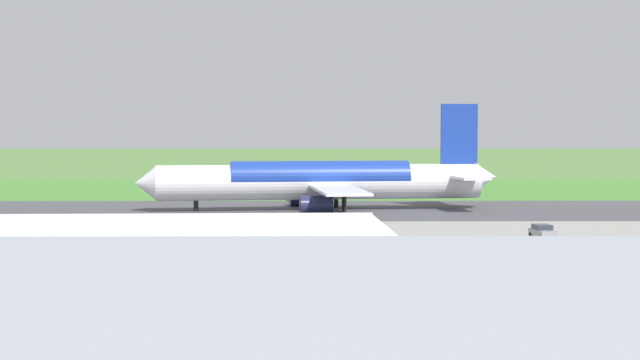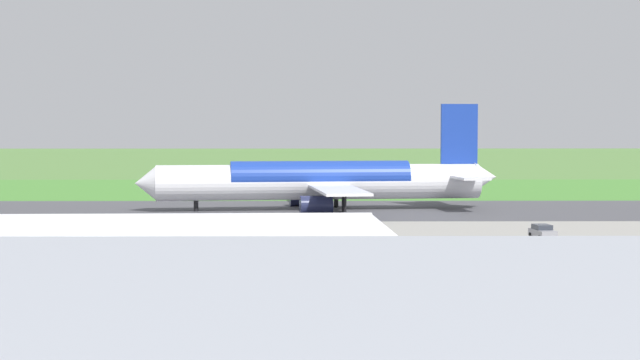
{
  "view_description": "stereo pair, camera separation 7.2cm",
  "coord_description": "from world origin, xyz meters",
  "px_view_note": "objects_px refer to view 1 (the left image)",
  "views": [
    {
      "loc": [
        -9.25,
        141.82,
        12.41
      ],
      "look_at": [
        -10.66,
        0.0,
        4.5
      ],
      "focal_mm": 53.93,
      "sensor_mm": 36.0,
      "label": 1
    },
    {
      "loc": [
        -9.32,
        141.82,
        12.41
      ],
      "look_at": [
        -10.66,
        0.0,
        4.5
      ],
      "focal_mm": 53.93,
      "sensor_mm": 36.0,
      "label": 2
    }
  ],
  "objects_px": {
    "no_stopping_sign": "(328,183)",
    "traffic_cone_orange": "(287,190)",
    "airliner_main": "(323,181)",
    "service_car_followme": "(543,232)",
    "airliner_parked_mid": "(107,241)"
  },
  "relations": [
    {
      "from": "service_car_followme",
      "to": "traffic_cone_orange",
      "type": "xyz_separation_m",
      "value": [
        30.1,
        -77.15,
        -0.57
      ]
    },
    {
      "from": "airliner_main",
      "to": "airliner_parked_mid",
      "type": "distance_m",
      "value": 70.44
    },
    {
      "from": "airliner_parked_mid",
      "to": "traffic_cone_orange",
      "type": "relative_size",
      "value": 82.78
    },
    {
      "from": "no_stopping_sign",
      "to": "airliner_parked_mid",
      "type": "bearing_deg",
      "value": 80.05
    },
    {
      "from": "no_stopping_sign",
      "to": "traffic_cone_orange",
      "type": "relative_size",
      "value": 5.05
    },
    {
      "from": "no_stopping_sign",
      "to": "traffic_cone_orange",
      "type": "height_order",
      "value": "no_stopping_sign"
    },
    {
      "from": "service_car_followme",
      "to": "no_stopping_sign",
      "type": "relative_size",
      "value": 1.59
    },
    {
      "from": "airliner_main",
      "to": "service_car_followme",
      "type": "relative_size",
      "value": 12.29
    },
    {
      "from": "airliner_parked_mid",
      "to": "service_car_followme",
      "type": "bearing_deg",
      "value": -142.73
    },
    {
      "from": "airliner_main",
      "to": "airliner_parked_mid",
      "type": "bearing_deg",
      "value": 75.66
    },
    {
      "from": "airliner_parked_mid",
      "to": "no_stopping_sign",
      "type": "relative_size",
      "value": 16.39
    },
    {
      "from": "airliner_main",
      "to": "no_stopping_sign",
      "type": "bearing_deg",
      "value": -92.1
    },
    {
      "from": "no_stopping_sign",
      "to": "traffic_cone_orange",
      "type": "xyz_separation_m",
      "value": [
        7.74,
        -0.84,
        -1.37
      ]
    },
    {
      "from": "airliner_parked_mid",
      "to": "traffic_cone_orange",
      "type": "height_order",
      "value": "airliner_parked_mid"
    },
    {
      "from": "no_stopping_sign",
      "to": "airliner_main",
      "type": "bearing_deg",
      "value": 87.9
    }
  ]
}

